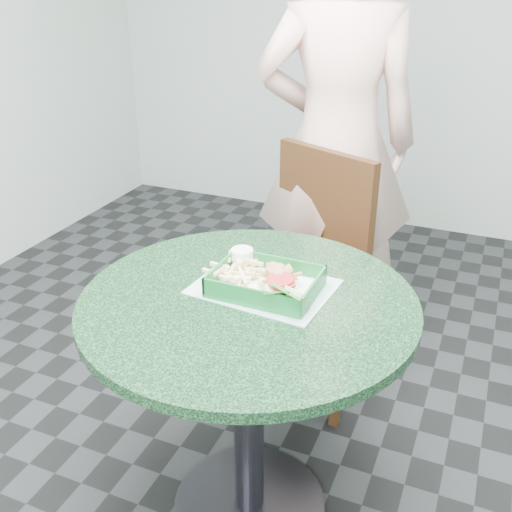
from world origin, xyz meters
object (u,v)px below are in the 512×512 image
at_px(cafe_table, 249,357).
at_px(food_basket, 266,292).
at_px(crab_sandwich, 278,281).
at_px(dining_chair, 314,257).
at_px(diner_person, 339,97).
at_px(sauce_ramekin, 242,261).

relative_size(cafe_table, food_basket, 3.25).
distance_m(cafe_table, food_basket, 0.20).
bearing_deg(food_basket, crab_sandwich, 33.72).
bearing_deg(dining_chair, diner_person, 116.42).
bearing_deg(dining_chair, food_basket, -59.77).
bearing_deg(sauce_ramekin, crab_sandwich, -25.77).
bearing_deg(dining_chair, sauce_ramekin, -68.83).
relative_size(dining_chair, diner_person, 0.43).
relative_size(food_basket, crab_sandwich, 2.63).
height_order(dining_chair, food_basket, dining_chair).
xyz_separation_m(cafe_table, crab_sandwich, (0.06, 0.07, 0.22)).
bearing_deg(diner_person, food_basket, 75.82).
xyz_separation_m(dining_chair, crab_sandwich, (0.11, -0.69, 0.27)).
bearing_deg(cafe_table, dining_chair, 94.09).
height_order(diner_person, food_basket, diner_person).
xyz_separation_m(crab_sandwich, sauce_ramekin, (-0.14, 0.07, 0.00)).
height_order(crab_sandwich, sauce_ramekin, crab_sandwich).
height_order(diner_person, sauce_ramekin, diner_person).
relative_size(cafe_table, sauce_ramekin, 14.06).
distance_m(crab_sandwich, sauce_ramekin, 0.15).
bearing_deg(cafe_table, food_basket, 61.01).
bearing_deg(diner_person, sauce_ramekin, 69.54).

